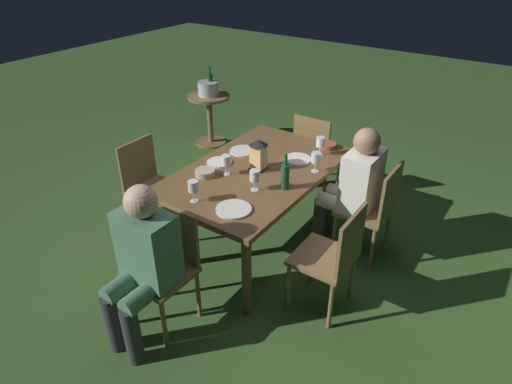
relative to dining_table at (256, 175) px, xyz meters
name	(u,v)px	position (x,y,z in m)	size (l,w,h in m)	color
ground_plane	(256,240)	(0.00, 0.00, -0.68)	(16.00, 16.00, 0.00)	#385B28
dining_table	(256,175)	(0.00, 0.00, 0.00)	(1.68, 1.04, 0.73)	brown
chair_head_near	(315,150)	(-1.09, 0.00, -0.19)	(0.40, 0.42, 0.87)	brown
chair_head_far	(166,262)	(1.09, 0.00, -0.19)	(0.40, 0.42, 0.87)	brown
person_in_green	(142,260)	(1.28, 0.00, -0.04)	(0.48, 0.38, 1.15)	#4C7A5B
chair_side_left_b	(149,183)	(0.38, -0.91, -0.19)	(0.42, 0.40, 0.87)	brown
chair_side_right_a	(373,207)	(-0.38, 0.91, -0.19)	(0.42, 0.40, 0.87)	brown
person_in_cream	(353,185)	(-0.38, 0.72, -0.04)	(0.38, 0.47, 1.15)	white
chair_side_right_b	(333,256)	(0.38, 0.91, -0.19)	(0.42, 0.40, 0.87)	brown
lantern_centerpiece	(259,153)	(-0.02, 0.01, 0.20)	(0.15, 0.15, 0.27)	black
green_bottle_on_table	(285,176)	(0.13, 0.36, 0.16)	(0.07, 0.07, 0.29)	#195128
wine_glass_a	(321,143)	(-0.55, 0.31, 0.17)	(0.08, 0.08, 0.17)	silver
wine_glass_b	(255,177)	(0.29, 0.18, 0.17)	(0.08, 0.08, 0.17)	silver
wine_glass_c	(193,187)	(0.67, -0.09, 0.17)	(0.08, 0.08, 0.17)	silver
wine_glass_d	(316,158)	(-0.25, 0.42, 0.17)	(0.08, 0.08, 0.17)	silver
wine_glass_e	(226,161)	(0.21, -0.15, 0.17)	(0.08, 0.08, 0.17)	silver
plate_a	(243,151)	(-0.21, -0.29, 0.06)	(0.24, 0.24, 0.01)	silver
plate_b	(298,159)	(-0.35, 0.20, 0.06)	(0.24, 0.24, 0.01)	white
plate_c	(234,209)	(0.60, 0.22, 0.06)	(0.26, 0.26, 0.01)	silver
plate_d	(219,162)	(0.08, -0.33, 0.06)	(0.21, 0.21, 0.01)	white
bowl_olives	(205,172)	(0.32, -0.28, 0.08)	(0.16, 0.16, 0.05)	#BCAD8E
bowl_bread	(328,145)	(-0.72, 0.30, 0.08)	(0.16, 0.16, 0.04)	#9E5138
side_table	(210,112)	(-1.44, -1.71, -0.24)	(0.53, 0.53, 0.66)	brown
ice_bucket	(208,88)	(-1.44, -1.71, 0.07)	(0.26, 0.26, 0.34)	#B2B7BF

